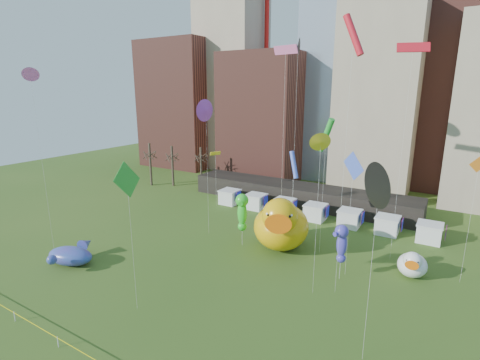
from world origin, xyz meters
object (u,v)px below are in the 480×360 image
Objects in this scene: big_duck at (281,224)px; seahorse_purple at (342,241)px; seahorse_green at (242,209)px; small_duck at (412,264)px; whale_inflatable at (71,255)px.

big_duck reaches higher than seahorse_purple.
big_duck is at bearing -5.21° from seahorse_green.
seahorse_purple is at bearing -147.41° from small_duck.
small_duck is 0.60× the size of seahorse_green.
small_duck is 19.30m from seahorse_green.
small_duck reaches higher than whale_inflatable.
big_duck is 1.50× the size of whale_inflatable.
whale_inflatable is (-18.12, -15.35, -2.15)m from big_duck.
small_duck is at bearing -16.52° from big_duck.
seahorse_purple is 0.89× the size of whale_inflatable.
big_duck is 1.69× the size of seahorse_purple.
seahorse_purple is at bearing -42.86° from big_duck.
whale_inflatable is at bearing -160.21° from big_duck.
seahorse_green reaches higher than whale_inflatable.
small_duck is 8.07m from seahorse_purple.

